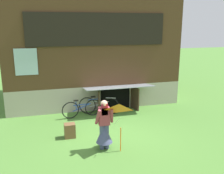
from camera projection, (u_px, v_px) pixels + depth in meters
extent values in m
plane|color=#4C7F33|center=(117.00, 137.00, 8.80)|extent=(60.00, 60.00, 0.00)
cube|color=#ADA393|center=(89.00, 86.00, 13.76)|extent=(8.10, 4.88, 1.13)
cube|color=#4C331E|center=(88.00, 37.00, 13.11)|extent=(8.10, 4.88, 4.15)
cube|color=black|center=(98.00, 29.00, 10.68)|extent=(6.05, 0.08, 1.38)
cube|color=#9EB7C6|center=(98.00, 29.00, 10.70)|extent=(5.89, 0.04, 1.26)
cube|color=#9EB7C6|center=(26.00, 62.00, 10.22)|extent=(0.90, 0.06, 1.10)
cube|color=black|center=(115.00, 98.00, 11.67)|extent=(1.40, 0.03, 1.05)
cube|color=#3D2B1E|center=(99.00, 101.00, 11.19)|extent=(0.18, 0.70, 1.05)
cube|color=#3D2B1E|center=(135.00, 98.00, 11.62)|extent=(0.21, 0.70, 1.05)
cube|color=gray|center=(119.00, 87.00, 11.01)|extent=(3.06, 1.09, 0.18)
cylinder|color=#474C75|center=(102.00, 137.00, 7.87)|extent=(0.14, 0.14, 0.81)
cylinder|color=#474C75|center=(107.00, 136.00, 7.91)|extent=(0.14, 0.14, 0.81)
cone|color=#474C75|center=(104.00, 133.00, 7.86)|extent=(0.52, 0.52, 0.61)
cube|color=#993847|center=(104.00, 116.00, 7.72)|extent=(0.34, 0.20, 0.58)
cylinder|color=#993847|center=(98.00, 117.00, 7.57)|extent=(0.17, 0.33, 0.53)
cylinder|color=#993847|center=(112.00, 116.00, 7.68)|extent=(0.17, 0.33, 0.53)
cube|color=maroon|center=(105.00, 109.00, 7.61)|extent=(0.20, 0.08, 0.36)
sphere|color=#D8AD8E|center=(104.00, 104.00, 7.63)|extent=(0.22, 0.22, 0.22)
pyramid|color=orange|center=(119.00, 116.00, 7.25)|extent=(0.89, 0.72, 0.49)
cylinder|color=beige|center=(117.00, 121.00, 7.60)|extent=(0.01, 0.57, 0.42)
cylinder|color=orange|center=(121.00, 139.00, 7.73)|extent=(0.03, 0.03, 0.79)
torus|color=black|center=(111.00, 106.00, 10.95)|extent=(0.73, 0.30, 0.76)
torus|color=black|center=(87.00, 106.00, 11.03)|extent=(0.73, 0.30, 0.76)
cylinder|color=#ADAFB5|center=(99.00, 102.00, 10.94)|extent=(0.74, 0.30, 0.04)
cylinder|color=#ADAFB5|center=(99.00, 104.00, 10.97)|extent=(0.81, 0.32, 0.31)
cylinder|color=#ADAFB5|center=(93.00, 101.00, 10.96)|extent=(0.04, 0.04, 0.43)
cube|color=black|center=(93.00, 97.00, 10.91)|extent=(0.20, 0.08, 0.05)
cylinder|color=#ADAFB5|center=(111.00, 98.00, 10.86)|extent=(0.42, 0.18, 0.03)
torus|color=black|center=(93.00, 107.00, 10.82)|extent=(0.73, 0.13, 0.73)
torus|color=black|center=(70.00, 110.00, 10.45)|extent=(0.73, 0.13, 0.73)
cylinder|color=#284CB2|center=(82.00, 105.00, 10.59)|extent=(0.75, 0.13, 0.04)
cylinder|color=#284CB2|center=(82.00, 107.00, 10.62)|extent=(0.82, 0.13, 0.30)
cylinder|color=#284CB2|center=(76.00, 105.00, 10.50)|extent=(0.04, 0.04, 0.41)
cube|color=black|center=(76.00, 101.00, 10.45)|extent=(0.20, 0.08, 0.05)
cylinder|color=#284CB2|center=(93.00, 99.00, 10.73)|extent=(0.44, 0.08, 0.03)
cube|color=brown|center=(70.00, 131.00, 8.72)|extent=(0.37, 0.32, 0.51)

